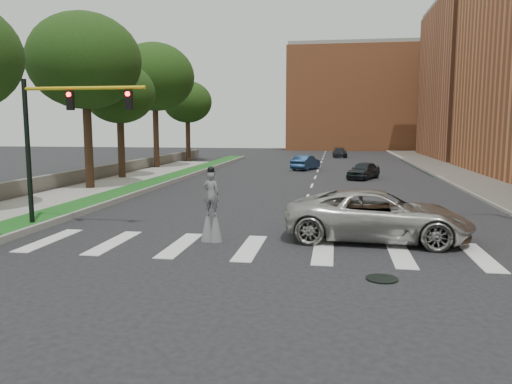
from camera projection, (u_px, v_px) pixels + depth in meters
The scene contains 19 objects.
ground_plane at pixel (283, 257), 16.48m from camera, with size 160.00×160.00×0.00m, color black.
grass_median at pixel (160, 181), 37.84m from camera, with size 2.00×60.00×0.25m, color #164D19.
median_curb at pixel (173, 181), 37.67m from camera, with size 0.20×60.00×0.28m, color gray.
sidewalk_left at pixel (49, 200), 28.52m from camera, with size 4.00×60.00×0.18m, color gray.
sidewalk_right at pixel (475, 180), 39.00m from camera, with size 5.00×90.00×0.18m, color gray.
stone_wall at pixel (104, 172), 40.60m from camera, with size 0.50×56.00×1.10m, color #59544D.
manhole at pixel (382, 279), 14.06m from camera, with size 0.90×0.90×0.04m, color black.
building_far at pixel (496, 81), 64.60m from camera, with size 16.00×22.00×20.00m, color #B36342.
building_backdrop at pixel (361, 100), 90.72m from camera, with size 26.00×14.00×18.00m, color #C56C3E.
traffic_signal at pixel (54, 130), 20.40m from camera, with size 5.30×0.23×6.20m.
stilt_performer at pixel (211, 213), 18.57m from camera, with size 0.84×0.56×2.82m.
suv_crossing at pixel (378, 215), 18.79m from camera, with size 3.16×6.86×1.91m, color #A8A59F.
car_near at pixel (364, 170), 40.46m from camera, with size 1.66×4.12×1.40m, color black.
car_mid at pixel (306, 163), 49.00m from camera, with size 1.50×4.30×1.42m, color #162C4D.
car_far at pixel (340, 153), 68.31m from camera, with size 1.79×4.41×1.28m, color black.
tree_2 at pixel (85, 61), 32.48m from camera, with size 7.32×7.32×11.61m.
tree_3 at pixel (119, 94), 39.45m from camera, with size 5.64×5.64×9.27m.
tree_4 at pixel (155, 77), 48.94m from camera, with size 7.80×7.80×12.38m.
tree_5 at pixel (187, 102), 59.74m from camera, with size 5.86×5.86×9.63m.
Camera 1 is at (1.63, -16.00, 4.30)m, focal length 35.00 mm.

